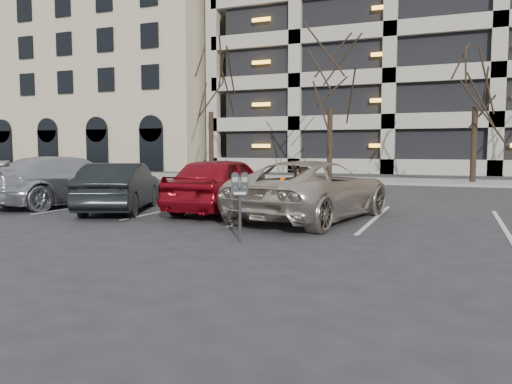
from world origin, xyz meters
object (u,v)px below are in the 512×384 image
tree_a (211,71)px  car_dark (120,187)px  suv_silver (313,190)px  parking_meter (240,190)px  tree_c (477,59)px  car_red (224,184)px  tree_b (331,64)px  car_silver (69,181)px

tree_a → car_dark: bearing=-72.3°
suv_silver → car_dark: 5.27m
parking_meter → suv_silver: bearing=57.4°
tree_a → tree_c: size_ratio=1.04×
suv_silver → tree_c: bearing=-94.3°
tree_c → car_red: bearing=-115.3°
tree_c → parking_meter: (-4.46, -17.76, -4.93)m
tree_b → car_red: (0.41, -13.94, -5.34)m
parking_meter → car_red: car_red is taller
tree_b → parking_meter: size_ratio=6.74×
car_silver → tree_b: bearing=-92.7°
car_dark → parking_meter: bearing=126.9°
tree_a → car_dark: 16.58m
tree_a → suv_silver: bearing=-55.2°
tree_b → tree_c: tree_b is taller
tree_a → tree_b: bearing=0.0°
suv_silver → car_dark: bearing=16.6°
parking_meter → car_dark: bearing=124.5°
parking_meter → suv_silver: size_ratio=0.23×
tree_c → car_silver: bearing=-129.3°
parking_meter → tree_a: bearing=93.6°
car_red → car_silver: size_ratio=0.87×
suv_silver → car_red: (-2.61, 0.46, 0.04)m
tree_b → tree_c: size_ratio=1.03×
tree_a → car_red: (7.41, -13.94, -5.38)m
tree_c → tree_a: bearing=180.0°
tree_a → car_red: size_ratio=1.92×
suv_silver → car_dark: suv_silver is taller
tree_a → car_dark: size_ratio=2.12×
tree_a → car_silver: size_ratio=1.67×
parking_meter → car_dark: size_ratio=0.31×
car_silver → suv_silver: bearing=-166.2°
car_dark → car_silver: car_silver is taller
tree_c → car_silver: size_ratio=1.60×
tree_a → suv_silver: tree_a is taller
tree_b → car_dark: bearing=-98.5°
parking_meter → car_red: bearing=94.6°
tree_b → suv_silver: bearing=-78.2°
suv_silver → car_silver: bearing=9.6°
tree_b → tree_c: (7.00, 0.00, -0.20)m
car_red → car_silver: 5.05m
tree_b → car_red: size_ratio=1.91×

